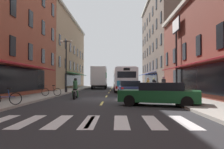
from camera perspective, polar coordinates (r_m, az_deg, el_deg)
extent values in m
cube|color=#28282B|center=(18.24, -1.80, -6.21)|extent=(34.80, 80.00, 0.10)
cube|color=#DBCC4C|center=(8.33, -5.43, -11.46)|extent=(0.14, 2.40, 0.01)
cube|color=#DBCC4C|center=(14.75, -2.50, -7.11)|extent=(0.14, 2.40, 0.01)
cube|color=#DBCC4C|center=(21.22, -1.37, -5.40)|extent=(0.14, 2.40, 0.01)
cube|color=#DBCC4C|center=(27.71, -0.78, -4.49)|extent=(0.14, 2.40, 0.01)
cube|color=#DBCC4C|center=(34.19, -0.41, -3.92)|extent=(0.14, 2.40, 0.01)
cube|color=#DBCC4C|center=(40.69, -0.15, -3.54)|extent=(0.14, 2.40, 0.01)
cube|color=#DBCC4C|center=(47.18, 0.03, -3.26)|extent=(0.14, 2.40, 0.01)
cube|color=#DBCC4C|center=(53.68, 0.17, -3.05)|extent=(0.14, 2.40, 0.01)
cube|color=silver|center=(8.85, -19.98, -10.79)|extent=(0.50, 2.80, 0.01)
cube|color=silver|center=(8.53, -12.94, -11.20)|extent=(0.50, 2.80, 0.01)
cube|color=silver|center=(8.33, -5.43, -11.46)|extent=(0.50, 2.80, 0.01)
cube|color=silver|center=(8.28, 2.31, -11.53)|extent=(0.50, 2.80, 0.01)
cube|color=silver|center=(8.37, 10.01, -11.40)|extent=(0.50, 2.80, 0.01)
cube|color=silver|center=(8.61, 17.40, -11.08)|extent=(0.50, 2.80, 0.01)
cube|color=#A39E93|center=(19.45, -19.52, -5.48)|extent=(3.00, 80.00, 0.14)
cube|color=#A39E93|center=(18.87, 16.49, -5.63)|extent=(3.00, 80.00, 0.14)
cube|color=black|center=(19.96, -23.40, -1.08)|extent=(0.10, 16.00, 2.10)
cube|color=maroon|center=(19.72, -21.49, 2.39)|extent=(1.38, 14.93, 0.44)
cube|color=black|center=(20.15, -23.32, 6.47)|extent=(0.10, 1.00, 1.60)
cube|color=black|center=(23.64, -19.48, 5.27)|extent=(0.10, 1.00, 1.60)
cube|color=black|center=(27.21, -16.64, 4.36)|extent=(0.10, 1.00, 1.60)
cube|color=black|center=(30.85, -14.47, 3.66)|extent=(0.10, 1.00, 1.60)
cube|color=black|center=(20.83, -23.23, 15.23)|extent=(0.10, 1.00, 1.60)
cube|color=black|center=(24.22, -19.41, 12.81)|extent=(0.10, 1.00, 1.60)
cube|color=black|center=(27.72, -16.59, 10.96)|extent=(0.10, 1.00, 1.60)
cube|color=black|center=(31.29, -14.43, 9.51)|extent=(0.10, 1.00, 1.60)
cube|color=black|center=(28.58, -16.54, 17.24)|extent=(0.10, 1.00, 1.60)
cube|color=black|center=(32.06, -14.39, 15.13)|extent=(0.10, 1.00, 1.60)
cube|color=#9E8466|center=(46.78, -14.19, 4.98)|extent=(8.00, 26.57, 13.39)
cube|color=#B2AD9E|center=(47.02, -9.19, 12.78)|extent=(0.44, 26.07, 0.40)
cube|color=black|center=(45.58, -9.32, -1.36)|extent=(0.10, 16.00, 2.10)
cube|color=#1E6638|center=(45.48, -8.44, 0.15)|extent=(1.38, 14.93, 0.44)
cube|color=black|center=(34.52, -12.77, 3.11)|extent=(0.10, 1.00, 1.60)
cube|color=black|center=(38.21, -11.39, 2.66)|extent=(0.10, 1.00, 1.60)
cube|color=black|center=(41.93, -10.26, 2.28)|extent=(0.10, 1.00, 1.60)
cube|color=black|center=(45.66, -9.31, 1.97)|extent=(0.10, 1.00, 1.60)
cube|color=black|center=(49.41, -8.50, 1.70)|extent=(0.10, 1.00, 1.60)
cube|color=black|center=(53.16, -7.81, 1.48)|extent=(0.10, 1.00, 1.60)
cube|color=black|center=(56.92, -7.22, 1.28)|extent=(0.10, 1.00, 1.60)
cube|color=black|center=(34.92, -12.73, 8.35)|extent=(0.10, 1.00, 1.60)
cube|color=black|center=(38.58, -11.36, 7.40)|extent=(0.10, 1.00, 1.60)
cube|color=black|center=(42.26, -10.24, 6.62)|extent=(0.10, 1.00, 1.60)
cube|color=black|center=(45.97, -9.29, 5.95)|extent=(0.10, 1.00, 1.60)
cube|color=black|center=(49.69, -8.49, 5.39)|extent=(0.10, 1.00, 1.60)
cube|color=black|center=(53.42, -7.80, 4.90)|extent=(0.10, 1.00, 1.60)
cube|color=black|center=(57.17, -7.21, 4.48)|extent=(0.10, 1.00, 1.60)
cube|color=black|center=(19.25, 20.65, -1.10)|extent=(0.10, 16.00, 2.10)
cube|color=maroon|center=(19.07, 18.61, 2.49)|extent=(1.38, 14.93, 0.44)
cube|color=black|center=(15.95, 25.18, 8.58)|extent=(0.10, 1.00, 1.60)
cube|color=black|center=(19.45, 20.58, 6.73)|extent=(0.10, 1.00, 1.60)
cube|color=black|center=(23.05, 17.42, 5.43)|extent=(0.10, 1.00, 1.60)
cube|color=black|center=(26.70, 15.13, 4.47)|extent=(0.10, 1.00, 1.60)
cube|color=black|center=(30.39, 13.39, 3.73)|extent=(0.10, 1.00, 1.60)
cube|color=brown|center=(46.63, 14.25, 7.77)|extent=(8.00, 26.57, 17.86)
cube|color=black|center=(45.28, 9.33, -1.36)|extent=(0.10, 16.00, 2.10)
cube|color=navy|center=(45.20, 8.43, 0.16)|extent=(1.38, 14.93, 0.44)
cube|color=black|center=(34.11, 12.03, 3.16)|extent=(0.10, 1.00, 1.60)
cube|color=black|center=(37.85, 10.95, 2.69)|extent=(0.10, 1.00, 1.60)
cube|color=black|center=(41.60, 10.06, 2.31)|extent=(0.10, 1.00, 1.60)
cube|color=black|center=(45.36, 9.31, 1.99)|extent=(0.10, 1.00, 1.60)
cube|color=black|center=(49.13, 8.68, 1.72)|extent=(0.10, 1.00, 1.60)
cube|color=black|center=(52.90, 8.14, 1.49)|extent=(0.10, 1.00, 1.60)
cube|color=black|center=(56.68, 7.68, 1.29)|extent=(0.10, 1.00, 1.60)
cube|color=black|center=(34.52, 12.00, 8.46)|extent=(0.10, 1.00, 1.60)
cube|color=black|center=(38.22, 10.92, 7.48)|extent=(0.10, 1.00, 1.60)
cube|color=black|center=(41.93, 10.04, 6.68)|extent=(0.10, 1.00, 1.60)
cube|color=black|center=(45.67, 9.29, 6.00)|extent=(0.10, 1.00, 1.60)
cube|color=black|center=(49.41, 8.67, 5.43)|extent=(0.10, 1.00, 1.60)
cube|color=black|center=(53.16, 8.13, 4.94)|extent=(0.10, 1.00, 1.60)
cube|color=black|center=(56.92, 7.66, 4.51)|extent=(0.10, 1.00, 1.60)
cube|color=black|center=(35.21, 11.98, 13.59)|extent=(0.10, 1.00, 1.60)
cube|color=black|center=(38.84, 10.90, 12.15)|extent=(0.10, 1.00, 1.60)
cube|color=black|center=(42.51, 10.01, 10.95)|extent=(0.10, 1.00, 1.60)
cube|color=black|center=(46.19, 9.28, 9.94)|extent=(0.10, 1.00, 1.60)
cube|color=black|center=(49.90, 8.65, 9.08)|extent=(0.10, 1.00, 1.60)
cube|color=black|center=(53.62, 8.12, 8.34)|extent=(0.10, 1.00, 1.60)
cube|color=black|center=(57.35, 7.65, 7.69)|extent=(0.10, 1.00, 1.60)
cube|color=black|center=(39.72, 10.87, 16.64)|extent=(0.10, 1.00, 1.60)
cube|color=black|center=(43.31, 9.99, 15.09)|extent=(0.10, 1.00, 1.60)
cube|color=black|center=(46.93, 9.26, 13.77)|extent=(0.10, 1.00, 1.60)
cube|color=black|center=(50.58, 8.64, 12.65)|extent=(0.10, 1.00, 1.60)
cube|color=black|center=(54.25, 8.10, 11.67)|extent=(0.10, 1.00, 1.60)
cube|color=black|center=(57.94, 7.64, 10.82)|extent=(0.10, 1.00, 1.60)
cylinder|color=black|center=(24.52, 15.62, 2.92)|extent=(0.18, 0.18, 6.35)
cylinder|color=black|center=(24.48, 15.67, -4.23)|extent=(0.40, 0.40, 0.24)
cube|color=black|center=(25.10, 15.56, 11.63)|extent=(0.10, 2.61, 1.42)
cube|color=white|center=(25.08, 15.42, 11.63)|extent=(0.04, 2.45, 1.26)
cube|color=white|center=(25.11, 15.69, 11.62)|extent=(0.04, 2.45, 1.26)
cube|color=white|center=(30.88, 2.94, -1.17)|extent=(2.82, 11.60, 2.56)
cube|color=silver|center=(30.92, 2.94, 1.32)|extent=(2.59, 10.39, 0.16)
cube|color=black|center=(31.18, 2.91, -0.85)|extent=(2.81, 9.20, 0.96)
cube|color=maroon|center=(30.89, 2.95, -3.07)|extent=(2.84, 11.20, 0.36)
cube|color=black|center=(36.60, 2.45, -0.95)|extent=(2.25, 0.17, 1.10)
cube|color=black|center=(25.17, 3.66, -0.03)|extent=(2.05, 0.17, 0.70)
cube|color=teal|center=(25.15, 3.66, -2.28)|extent=(2.15, 0.15, 0.64)
cube|color=black|center=(25.18, 3.66, 1.32)|extent=(0.70, 0.12, 0.28)
cube|color=red|center=(25.10, 1.17, -3.21)|extent=(0.20, 0.08, 0.28)
cube|color=red|center=(25.25, 6.15, -3.19)|extent=(0.20, 0.08, 0.28)
cylinder|color=black|center=(34.62, 0.66, -3.07)|extent=(0.32, 1.01, 1.00)
cylinder|color=black|center=(34.73, 4.54, -3.06)|extent=(0.32, 1.01, 1.00)
cylinder|color=black|center=(27.59, 0.88, -3.47)|extent=(0.32, 1.01, 1.00)
cylinder|color=black|center=(27.73, 5.75, -3.45)|extent=(0.32, 1.01, 1.00)
cube|color=white|center=(43.41, -2.88, -1.37)|extent=(2.33, 2.15, 2.40)
cube|color=black|center=(44.44, -2.80, -0.28)|extent=(2.00, 0.13, 0.80)
cube|color=silver|center=(39.42, -3.20, -0.40)|extent=(2.48, 5.93, 3.01)
cube|color=#196633|center=(39.36, -1.43, -0.18)|extent=(0.11, 3.54, 0.90)
cube|color=black|center=(40.48, -3.11, -2.77)|extent=(2.01, 7.64, 0.24)
cylinder|color=black|center=(43.30, -4.35, -2.82)|extent=(0.29, 0.90, 0.90)
cylinder|color=black|center=(43.17, -1.43, -2.83)|extent=(0.29, 0.90, 0.90)
cylinder|color=black|center=(38.63, -4.92, -2.98)|extent=(0.29, 0.90, 0.90)
cylinder|color=black|center=(38.49, -1.65, -2.99)|extent=(0.29, 0.90, 0.90)
cube|color=#144723|center=(13.54, 11.62, -5.21)|extent=(4.81, 3.12, 0.65)
cube|color=black|center=(13.50, 12.36, -2.95)|extent=(2.81, 2.33, 0.48)
cube|color=red|center=(12.68, 21.15, -4.37)|extent=(0.12, 0.21, 0.14)
cube|color=red|center=(14.15, 20.95, -4.07)|extent=(0.12, 0.21, 0.14)
cylinder|color=black|center=(13.02, 4.37, -6.46)|extent=(0.68, 0.41, 0.64)
cylinder|color=black|center=(14.68, 6.11, -5.89)|extent=(0.68, 0.41, 0.64)
cylinder|color=black|center=(12.58, 18.07, -6.56)|extent=(0.68, 0.41, 0.64)
cylinder|color=black|center=(14.30, 18.22, -5.95)|extent=(0.68, 0.41, 0.64)
cube|color=navy|center=(21.15, 4.32, -3.85)|extent=(1.94, 4.26, 0.68)
cube|color=black|center=(20.96, 4.35, -2.30)|extent=(1.74, 2.32, 0.53)
cube|color=red|center=(19.01, 2.58, -3.40)|extent=(0.20, 0.06, 0.14)
cube|color=red|center=(19.14, 7.03, -3.37)|extent=(0.20, 0.06, 0.14)
cylinder|color=black|center=(22.52, 1.82, -4.37)|extent=(0.24, 0.65, 0.64)
cylinder|color=black|center=(22.64, 6.25, -4.35)|extent=(0.24, 0.65, 0.64)
cylinder|color=black|center=(19.70, 2.11, -4.78)|extent=(0.24, 0.65, 0.64)
cylinder|color=black|center=(19.85, 7.16, -4.75)|extent=(0.24, 0.65, 0.64)
cube|color=#144723|center=(50.46, -2.44, -2.50)|extent=(1.88, 4.42, 0.66)
cube|color=black|center=(50.28, -2.45, -1.92)|extent=(1.67, 2.40, 0.43)
cube|color=red|center=(48.32, -3.38, -2.28)|extent=(0.20, 0.06, 0.14)
cube|color=red|center=(48.26, -1.70, -2.28)|extent=(0.20, 0.06, 0.14)
cylinder|color=black|center=(51.99, -3.30, -2.75)|extent=(0.24, 0.65, 0.64)
cylinder|color=black|center=(51.93, -1.45, -2.75)|extent=(0.24, 0.65, 0.64)
cylinder|color=black|center=(49.02, -3.49, -2.82)|extent=(0.24, 0.65, 0.64)
cylinder|color=black|center=(48.95, -1.53, -2.83)|extent=(0.24, 0.65, 0.64)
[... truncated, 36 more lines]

